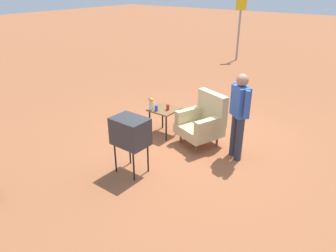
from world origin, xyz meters
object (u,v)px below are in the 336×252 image
at_px(person_standing, 239,112).
at_px(road_sign, 239,26).
at_px(armchair, 203,121).
at_px(soda_can_red, 168,107).
at_px(tv_on_stand, 130,132).
at_px(soda_can_blue, 156,108).
at_px(side_table, 164,112).
at_px(flower_vase, 151,103).

relative_size(person_standing, road_sign, 0.67).
distance_m(armchair, soda_can_red, 0.82).
bearing_deg(tv_on_stand, armchair, 76.09).
xyz_separation_m(person_standing, soda_can_blue, (-1.76, -0.23, -0.28)).
relative_size(side_table, soda_can_blue, 4.89).
xyz_separation_m(armchair, person_standing, (0.81, -0.13, 0.44)).
height_order(tv_on_stand, flower_vase, tv_on_stand).
distance_m(side_table, tv_on_stand, 1.64).
relative_size(person_standing, soda_can_red, 13.44).
xyz_separation_m(road_sign, flower_vase, (1.73, -7.73, -0.64)).
bearing_deg(person_standing, side_table, -179.19).
bearing_deg(flower_vase, person_standing, 6.97).
xyz_separation_m(person_standing, road_sign, (-3.62, 7.50, 0.44)).
distance_m(road_sign, flower_vase, 7.94).
distance_m(person_standing, soda_can_blue, 1.80).
height_order(armchair, side_table, armchair).
distance_m(road_sign, soda_can_red, 7.83).
bearing_deg(side_table, soda_can_red, -3.49).
height_order(soda_can_red, flower_vase, flower_vase).
bearing_deg(soda_can_blue, tv_on_stand, -68.47).
height_order(side_table, soda_can_blue, soda_can_blue).
distance_m(person_standing, flower_vase, 1.91).
bearing_deg(flower_vase, road_sign, 102.63).
height_order(soda_can_red, soda_can_blue, same).
bearing_deg(armchair, soda_can_red, -168.87).
bearing_deg(soda_can_blue, side_table, 74.53).
bearing_deg(soda_can_blue, armchair, 20.28).
distance_m(road_sign, soda_can_blue, 7.98).
xyz_separation_m(side_table, flower_vase, (-0.19, -0.21, 0.23)).
distance_m(side_table, soda_can_red, 0.18).
xyz_separation_m(armchair, soda_can_red, (-0.79, -0.16, 0.16)).
distance_m(side_table, person_standing, 1.76).
height_order(road_sign, soda_can_red, road_sign).
xyz_separation_m(tv_on_stand, person_standing, (1.23, 1.57, 0.16)).
height_order(side_table, tv_on_stand, tv_on_stand).
height_order(tv_on_stand, road_sign, road_sign).
height_order(armchair, road_sign, road_sign).
distance_m(soda_can_red, flower_vase, 0.36).
relative_size(road_sign, soda_can_blue, 20.00).
distance_m(soda_can_blue, flower_vase, 0.16).
height_order(side_table, person_standing, person_standing).
height_order(armchair, soda_can_red, armchair).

